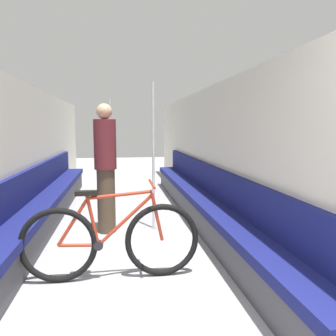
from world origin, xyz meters
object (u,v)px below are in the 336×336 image
Objects in this scene: bench_seat_row_right at (202,203)px; passenger_standing at (106,167)px; grab_pole_far at (153,159)px; grab_pole_near at (111,147)px; bench_seat_row_left at (41,209)px; bicycle at (111,241)px.

bench_seat_row_right is 3.85× the size of passenger_standing.
bench_seat_row_right is 1.06m from grab_pole_far.
grab_pole_near is 1.17× the size of passenger_standing.
passenger_standing reaches higher than bench_seat_row_left.
grab_pole_near is at bearing 103.12° from grab_pole_far.
passenger_standing is (-0.01, -2.86, -0.09)m from grab_pole_near.
grab_pole_far is (-0.77, -0.20, 0.71)m from bench_seat_row_right.
passenger_standing is at bearing 82.38° from bicycle.
bicycle is (1.02, -1.73, 0.08)m from bench_seat_row_left.
bench_seat_row_left is 1.75m from grab_pole_far.
bench_seat_row_left is 3.29× the size of grab_pole_near.
grab_pole_far reaches higher than bench_seat_row_right.
grab_pole_near is (-0.08, 4.32, 0.62)m from bicycle.
passenger_standing reaches higher than bench_seat_row_right.
bench_seat_row_right is 2.19m from bicycle.
passenger_standing is at bearing -16.32° from bench_seat_row_left.
grab_pole_far is at bearing -76.88° from grab_pole_near.
bench_seat_row_left is at bearing 180.00° from bench_seat_row_right.
grab_pole_far reaches higher than passenger_standing.
grab_pole_near is 2.87m from passenger_standing.
bicycle is 1.56m from passenger_standing.
grab_pole_near is at bearing 118.71° from bench_seat_row_right.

